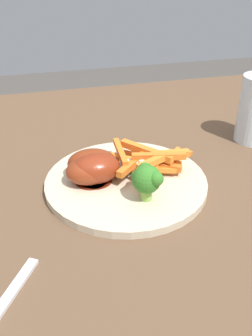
% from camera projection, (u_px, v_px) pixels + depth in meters
% --- Properties ---
extents(dining_table, '(0.94, 0.86, 0.73)m').
position_uv_depth(dining_table, '(162.00, 221.00, 0.70)').
color(dining_table, brown).
rests_on(dining_table, ground_plane).
extents(dinner_plate, '(0.25, 0.25, 0.01)m').
position_uv_depth(dinner_plate, '(126.00, 182.00, 0.59)').
color(dinner_plate, beige).
rests_on(dinner_plate, dining_table).
extents(broccoli_floret_front, '(0.04, 0.05, 0.05)m').
position_uv_depth(broccoli_floret_front, '(147.00, 178.00, 0.53)').
color(broccoli_floret_front, '#89B44A').
rests_on(broccoli_floret_front, dinner_plate).
extents(carrot_fries_pile, '(0.15, 0.13, 0.04)m').
position_uv_depth(carrot_fries_pile, '(148.00, 160.00, 0.61)').
color(carrot_fries_pile, orange).
rests_on(carrot_fries_pile, dinner_plate).
extents(chicken_drumstick_near, '(0.14, 0.07, 0.04)m').
position_uv_depth(chicken_drumstick_near, '(94.00, 170.00, 0.58)').
color(chicken_drumstick_near, '#5B1C0D').
rests_on(chicken_drumstick_near, dinner_plate).
extents(chicken_drumstick_far, '(0.13, 0.06, 0.04)m').
position_uv_depth(chicken_drumstick_far, '(95.00, 163.00, 0.59)').
color(chicken_drumstick_far, '#581B0B').
rests_on(chicken_drumstick_far, dinner_plate).
extents(chicken_drumstick_extra, '(0.12, 0.06, 0.04)m').
position_uv_depth(chicken_drumstick_extra, '(98.00, 168.00, 0.58)').
color(chicken_drumstick_extra, '#59190B').
rests_on(chicken_drumstick_extra, dinner_plate).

